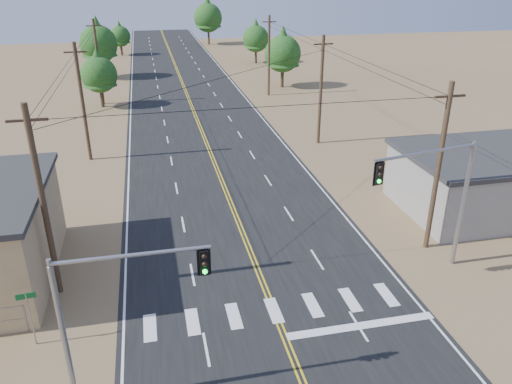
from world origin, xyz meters
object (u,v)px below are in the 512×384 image
object	(u,v)px
building_right	(511,179)
signal_mast_right	(440,189)
signal_mast_left	(106,306)
street_sign	(29,311)

from	to	relation	value
building_right	signal_mast_right	distance (m)	12.00
building_right	signal_mast_right	size ratio (longest dim) A/B	2.05
building_right	signal_mast_left	size ratio (longest dim) A/B	2.27
building_right	signal_mast_left	world-z (taller)	signal_mast_left
building_right	signal_mast_right	world-z (taller)	signal_mast_right
signal_mast_right	street_sign	bearing A→B (deg)	174.43
signal_mast_left	signal_mast_right	world-z (taller)	signal_mast_right
street_sign	signal_mast_left	bearing A→B (deg)	-53.83
signal_mast_left	street_sign	bearing A→B (deg)	133.31
building_right	signal_mast_left	bearing A→B (deg)	-155.41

